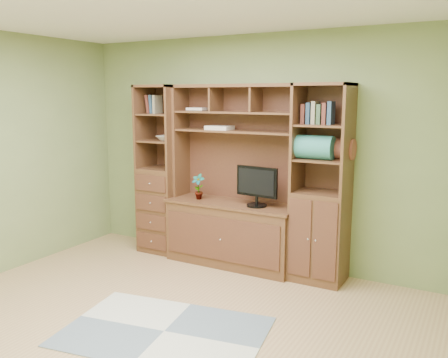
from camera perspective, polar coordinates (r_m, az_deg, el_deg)
The scene contains 11 objects.
room at distance 3.75m, azimuth -9.43°, elevation 0.26°, with size 4.60×4.10×2.64m.
center_hutch at distance 5.32m, azimuth 0.91°, elevation 0.27°, with size 1.54×0.53×2.05m, color #51301C.
left_tower at distance 5.88m, azimuth -7.51°, elevation 1.13°, with size 0.50×0.45×2.05m, color #51301C.
right_tower at distance 4.96m, azimuth 11.61°, elevation -0.65°, with size 0.55×0.45×2.05m, color #51301C.
rug at distance 4.13m, azimuth -7.21°, elevation -17.75°, with size 1.63×1.09×0.01m, color #969A9B.
monitor at distance 5.14m, azimuth 3.98°, elevation -0.01°, with size 0.50×0.22×0.61m, color black.
orchid at distance 5.52m, azimuth -3.11°, elevation -0.92°, with size 0.16×0.11×0.30m, color #A66838.
magazines at distance 5.43m, azimuth -0.54°, elevation 6.19°, with size 0.29×0.21×0.04m, color beige.
bowl at distance 5.78m, azimuth -6.87°, elevation 4.92°, with size 0.24×0.24×0.06m, color beige.
blanket_teal at distance 4.89m, azimuth 10.65°, elevation 3.79°, with size 0.42×0.24×0.24m, color #2E7B73.
blanket_red at distance 4.95m, azimuth 13.30°, elevation 3.59°, with size 0.38×0.21×0.21m, color brown.
Camera 1 is at (2.31, -2.88, 1.93)m, focal length 38.00 mm.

